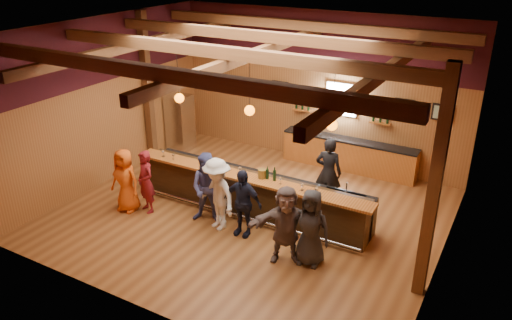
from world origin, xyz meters
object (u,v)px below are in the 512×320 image
object	(u,v)px
customer_dark	(311,228)
bottle_a	(267,174)
customer_redvest	(146,182)
customer_denim	(208,188)
customer_orange	(125,180)
customer_brown	(286,224)
bartender	(328,173)
bar_counter	(254,193)
stainless_fridge	(180,123)
back_bar_cabinet	(348,155)
customer_navy	(242,203)
customer_white	(217,194)
ice_bucket	(262,174)

from	to	relation	value
customer_dark	bottle_a	bearing A→B (deg)	138.98
customer_redvest	customer_denim	xyz separation A→B (m)	(1.63, 0.35, 0.08)
customer_orange	customer_brown	size ratio (longest dim) A/B	0.95
customer_redvest	bartender	xyz separation A→B (m)	(3.81, 2.48, 0.12)
bar_counter	stainless_fridge	distance (m)	4.81
back_bar_cabinet	customer_orange	world-z (taller)	customer_orange
customer_orange	customer_brown	bearing A→B (deg)	-2.62
back_bar_cabinet	customer_navy	bearing A→B (deg)	-100.91
customer_white	customer_brown	size ratio (longest dim) A/B	1.03
customer_navy	stainless_fridge	bearing A→B (deg)	140.25
customer_orange	customer_redvest	xyz separation A→B (m)	(0.48, 0.20, -0.01)
back_bar_cabinet	customer_denim	distance (m)	4.89
customer_redvest	customer_navy	distance (m)	2.64
back_bar_cabinet	customer_white	distance (m)	4.92
customer_white	customer_orange	bearing A→B (deg)	-149.29
customer_navy	bartender	bearing A→B (deg)	60.95
ice_bucket	stainless_fridge	bearing A→B (deg)	149.23
customer_orange	customer_denim	world-z (taller)	customer_denim
customer_dark	bottle_a	world-z (taller)	customer_dark
customer_orange	customer_white	xyz separation A→B (m)	(2.47, 0.38, 0.07)
bartender	ice_bucket	distance (m)	1.83
customer_brown	stainless_fridge	bearing A→B (deg)	116.46
customer_white	bottle_a	bearing A→B (deg)	68.98
stainless_fridge	customer_navy	size ratio (longest dim) A/B	1.10
customer_denim	customer_brown	bearing A→B (deg)	-31.90
bar_counter	bottle_a	world-z (taller)	bottle_a
stainless_fridge	customer_dark	xyz separation A→B (m)	(6.21, -3.77, -0.05)
back_bar_cabinet	ice_bucket	world-z (taller)	ice_bucket
bottle_a	customer_redvest	bearing A→B (deg)	-159.24
customer_dark	customer_denim	bearing A→B (deg)	165.70
bar_counter	customer_orange	bearing A→B (deg)	-152.44
back_bar_cabinet	customer_denim	xyz separation A→B (m)	(-1.89, -4.49, 0.40)
customer_white	bottle_a	size ratio (longest dim) A/B	5.56
customer_orange	bottle_a	bearing A→B (deg)	18.44
customer_denim	customer_dark	distance (m)	2.83
customer_brown	ice_bucket	xyz separation A→B (m)	(-1.25, 1.25, 0.36)
customer_dark	bottle_a	size ratio (longest dim) A/B	5.31
bartender	customer_dark	bearing A→B (deg)	96.90
customer_orange	customer_navy	size ratio (longest dim) A/B	1.00
customer_orange	bartender	size ratio (longest dim) A/B	0.89
customer_orange	customer_denim	distance (m)	2.18
bar_counter	bartender	world-z (taller)	bartender
bar_counter	customer_dark	distance (m)	2.50
customer_brown	bartender	distance (m)	2.68
customer_white	ice_bucket	xyz separation A→B (m)	(0.70, 0.88, 0.33)
bar_counter	stainless_fridge	size ratio (longest dim) A/B	3.50
back_bar_cabinet	bartender	world-z (taller)	bartender
stainless_fridge	customer_brown	xyz separation A→B (m)	(5.72, -3.92, -0.04)
back_bar_cabinet	stainless_fridge	size ratio (longest dim) A/B	2.22
customer_orange	bottle_a	distance (m)	3.56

